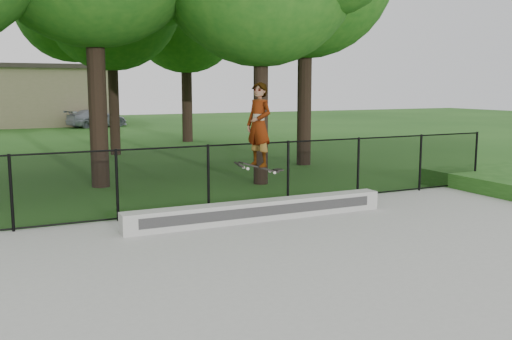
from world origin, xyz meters
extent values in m
plane|color=#1D4B15|center=(0.00, 0.00, 0.00)|extent=(100.00, 100.00, 0.00)
cube|color=#9E9E99|center=(0.00, 0.00, 0.03)|extent=(14.00, 12.00, 0.06)
cube|color=#ACADA8|center=(0.66, 4.70, 0.26)|extent=(5.75, 0.40, 0.41)
imported|color=#9BA0B0|center=(2.71, 34.47, 0.61)|extent=(4.17, 2.79, 1.21)
cube|color=black|center=(0.58, 4.55, 1.19)|extent=(0.81, 0.23, 0.27)
imported|color=#A0C7D2|center=(0.58, 4.55, 2.05)|extent=(0.58, 0.71, 1.68)
cylinder|color=black|center=(-4.00, 5.90, 0.81)|extent=(0.06, 0.06, 1.50)
cylinder|color=black|center=(-2.00, 5.90, 0.81)|extent=(0.06, 0.06, 1.50)
cylinder|color=black|center=(0.00, 5.90, 0.81)|extent=(0.06, 0.06, 1.50)
cylinder|color=black|center=(2.00, 5.90, 0.81)|extent=(0.06, 0.06, 1.50)
cylinder|color=black|center=(4.00, 5.90, 0.81)|extent=(0.06, 0.06, 1.50)
cylinder|color=black|center=(6.00, 5.90, 0.81)|extent=(0.06, 0.06, 1.50)
cylinder|color=black|center=(8.00, 5.90, 0.81)|extent=(0.06, 0.06, 1.50)
cylinder|color=black|center=(0.00, 5.90, 1.53)|extent=(16.00, 0.04, 0.04)
cylinder|color=black|center=(0.00, 5.90, 0.11)|extent=(16.00, 0.04, 0.04)
cube|color=black|center=(0.00, 5.90, 0.81)|extent=(16.00, 0.01, 1.50)
cylinder|color=black|center=(-1.50, 10.50, 2.63)|extent=(0.44, 0.44, 5.25)
cylinder|color=black|center=(2.80, 9.00, 2.29)|extent=(0.44, 0.44, 4.58)
cylinder|color=black|center=(6.00, 12.00, 2.58)|extent=(0.44, 0.44, 5.16)
cylinder|color=black|center=(0.50, 18.00, 2.34)|extent=(0.44, 0.44, 4.68)
sphere|color=#1B5216|center=(0.50, 18.00, 6.23)|extent=(5.62, 5.62, 5.62)
cylinder|color=black|center=(5.00, 22.00, 2.36)|extent=(0.44, 0.44, 4.72)
sphere|color=#1B5216|center=(5.00, 22.00, 6.28)|extent=(5.67, 5.67, 5.67)
cube|color=tan|center=(-2.00, 38.00, 2.00)|extent=(12.00, 6.00, 4.00)
cube|color=#3F3833|center=(-2.00, 38.00, 4.15)|extent=(12.40, 6.40, 0.30)
camera|label=1|loc=(-4.40, -5.71, 2.83)|focal=40.00mm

